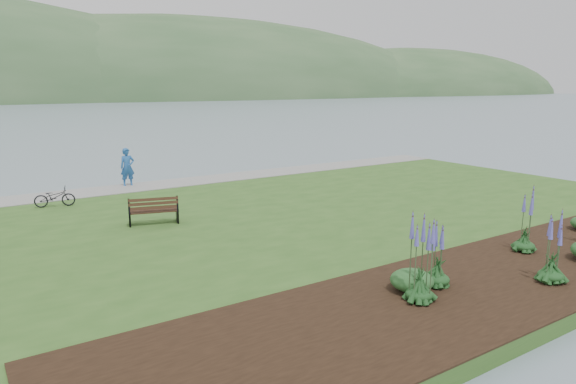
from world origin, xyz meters
TOP-DOWN VIEW (x-y plane):
  - ground at (0.00, 0.00)m, footprint 600.00×600.00m
  - lawn at (0.00, -2.00)m, footprint 34.00×20.00m
  - shoreline_path at (0.00, 6.90)m, footprint 34.00×2.20m
  - garden_bed at (3.00, -9.80)m, footprint 24.00×4.40m
  - far_hillside at (20.00, 170.00)m, footprint 580.00×80.00m
  - park_bench at (-3.69, -0.03)m, footprint 1.80×1.12m
  - person at (-2.37, 7.50)m, footprint 0.81×0.57m
  - bicycle_a at (-6.11, 4.80)m, footprint 0.88×1.62m
  - echium_0 at (2.68, -10.73)m, footprint 0.62×0.62m
  - echium_1 at (4.33, -8.97)m, footprint 0.62×0.62m
  - echium_4 at (0.13, -9.34)m, footprint 0.62×0.62m
  - echium_5 at (-0.91, -9.74)m, footprint 0.62×0.62m
  - shrub_0 at (-0.63, -9.25)m, footprint 1.02×1.02m

SIDE VIEW (x-z plane):
  - ground at x=0.00m, z-range 0.00..0.00m
  - far_hillside at x=20.00m, z-range -19.00..19.00m
  - lawn at x=0.00m, z-range 0.00..0.40m
  - shoreline_path at x=0.00m, z-range 0.40..0.43m
  - garden_bed at x=3.00m, z-range 0.40..0.44m
  - shrub_0 at x=-0.63m, z-range 0.44..0.95m
  - bicycle_a at x=-6.11m, z-range 0.40..1.20m
  - park_bench at x=-3.69m, z-range 0.40..1.44m
  - echium_4 at x=0.13m, z-range 0.25..2.08m
  - echium_0 at x=2.68m, z-range 0.25..2.14m
  - echium_1 at x=4.33m, z-range 0.18..2.28m
  - echium_5 at x=-0.91m, z-range 0.28..2.59m
  - person at x=-2.37m, z-range 0.40..2.57m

